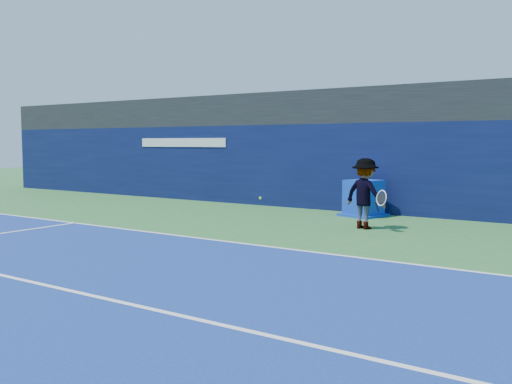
% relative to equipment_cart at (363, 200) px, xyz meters
% --- Properties ---
extents(ground, '(80.00, 80.00, 0.00)m').
position_rel_equipment_cart_xyz_m(ground, '(-1.33, -9.25, -0.53)').
color(ground, '#306C32').
rests_on(ground, ground).
extents(baseline, '(24.00, 0.10, 0.01)m').
position_rel_equipment_cart_xyz_m(baseline, '(-1.33, -6.25, -0.52)').
color(baseline, white).
rests_on(baseline, ground).
extents(service_line, '(24.00, 0.10, 0.01)m').
position_rel_equipment_cart_xyz_m(service_line, '(-1.33, -11.25, -0.52)').
color(service_line, white).
rests_on(service_line, ground).
extents(stadium_band, '(36.00, 3.00, 1.20)m').
position_rel_equipment_cart_xyz_m(stadium_band, '(-1.33, 2.25, 3.07)').
color(stadium_band, black).
rests_on(stadium_band, back_wall_assembly).
extents(back_wall_assembly, '(36.00, 1.03, 3.00)m').
position_rel_equipment_cart_xyz_m(back_wall_assembly, '(-1.34, 1.25, 0.97)').
color(back_wall_assembly, '#0A123C').
rests_on(back_wall_assembly, ground).
extents(equipment_cart, '(1.49, 1.49, 1.16)m').
position_rel_equipment_cart_xyz_m(equipment_cart, '(0.00, 0.00, 0.00)').
color(equipment_cart, '#0C2FB2').
rests_on(equipment_cart, ground).
extents(tennis_player, '(1.46, 0.99, 1.93)m').
position_rel_equipment_cart_xyz_m(tennis_player, '(1.11, -2.46, 0.43)').
color(tennis_player, silver).
rests_on(tennis_player, ground).
extents(tennis_ball, '(0.07, 0.07, 0.07)m').
position_rel_equipment_cart_xyz_m(tennis_ball, '(-1.20, -4.17, 0.33)').
color(tennis_ball, '#C3E319').
rests_on(tennis_ball, ground).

